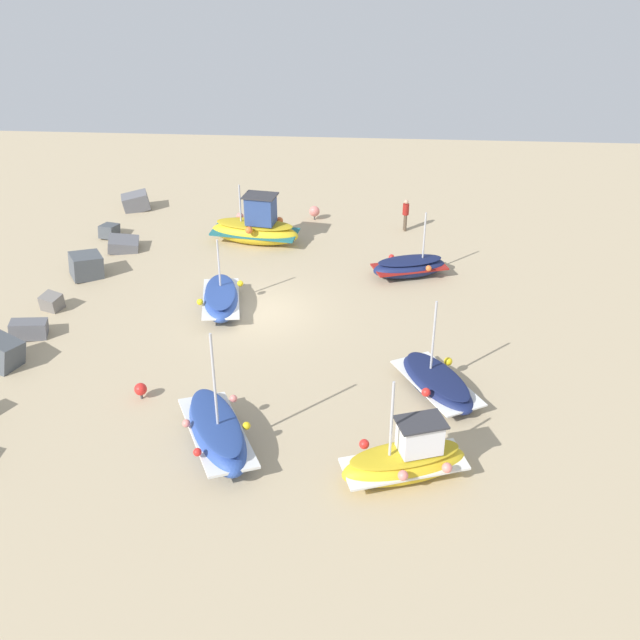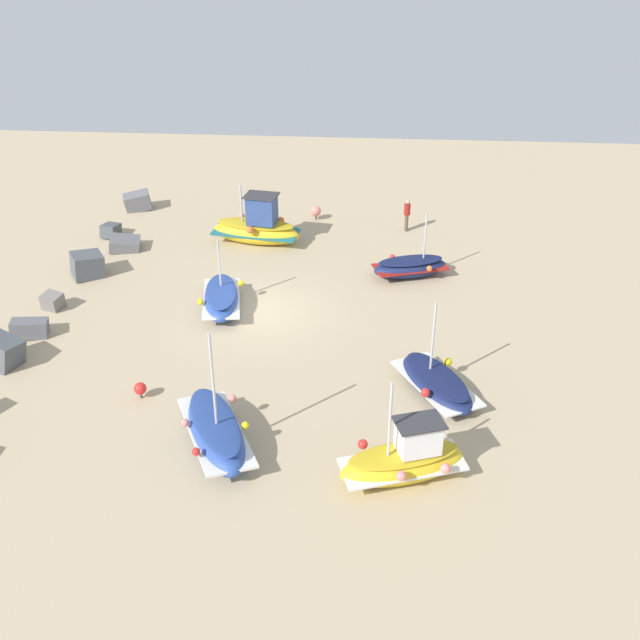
# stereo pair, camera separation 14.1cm
# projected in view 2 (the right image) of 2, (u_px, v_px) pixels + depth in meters

# --- Properties ---
(ground_plane) EXTENTS (51.96, 51.96, 0.00)m
(ground_plane) POSITION_uv_depth(u_px,v_px,m) (261.00, 312.00, 29.94)
(ground_plane) COLOR tan
(fishing_boat_0) EXTENTS (2.35, 3.60, 2.97)m
(fishing_boat_0) POSITION_uv_depth(u_px,v_px,m) (410.00, 267.00, 32.56)
(fishing_boat_0) COLOR navy
(fishing_boat_0) RESTS_ON ground_plane
(fishing_boat_1) EXTENTS (3.87, 2.08, 2.90)m
(fishing_boat_1) POSITION_uv_depth(u_px,v_px,m) (221.00, 298.00, 29.96)
(fishing_boat_1) COLOR #2D4C9E
(fishing_boat_1) RESTS_ON ground_plane
(fishing_boat_2) EXTENTS (4.38, 3.17, 4.21)m
(fishing_boat_2) POSITION_uv_depth(u_px,v_px,m) (216.00, 431.00, 22.19)
(fishing_boat_2) COLOR #2D4C9E
(fishing_boat_2) RESTS_ON ground_plane
(fishing_boat_3) EXTENTS (3.99, 3.12, 3.31)m
(fishing_boat_3) POSITION_uv_depth(u_px,v_px,m) (436.00, 383.00, 24.77)
(fishing_boat_3) COLOR navy
(fishing_boat_3) RESTS_ON ground_plane
(fishing_boat_4) EXTENTS (2.27, 4.55, 2.97)m
(fishing_boat_4) POSITION_uv_depth(u_px,v_px,m) (257.00, 227.00, 35.61)
(fishing_boat_4) COLOR gold
(fishing_boat_4) RESTS_ON ground_plane
(fishing_boat_5) EXTENTS (2.44, 3.95, 3.48)m
(fishing_boat_5) POSITION_uv_depth(u_px,v_px,m) (405.00, 460.00, 20.92)
(fishing_boat_5) COLOR gold
(fishing_boat_5) RESTS_ON ground_plane
(person_walking) EXTENTS (0.32, 0.32, 1.64)m
(person_walking) POSITION_uv_depth(u_px,v_px,m) (407.00, 213.00, 36.93)
(person_walking) COLOR brown
(person_walking) RESTS_ON ground_plane
(breakwater_rocks) EXTENTS (22.63, 2.90, 1.37)m
(breakwater_rocks) POSITION_uv_depth(u_px,v_px,m) (71.00, 286.00, 31.03)
(breakwater_rocks) COLOR #4C5156
(breakwater_rocks) RESTS_ON ground_plane
(mooring_buoy_0) EXTENTS (0.55, 0.55, 0.74)m
(mooring_buoy_0) POSITION_uv_depth(u_px,v_px,m) (316.00, 211.00, 38.47)
(mooring_buoy_0) COLOR #3F3F42
(mooring_buoy_0) RESTS_ON ground_plane
(mooring_buoy_1) EXTENTS (0.42, 0.42, 0.59)m
(mooring_buoy_1) POSITION_uv_depth(u_px,v_px,m) (140.00, 389.00, 24.52)
(mooring_buoy_1) COLOR #3F3F42
(mooring_buoy_1) RESTS_ON ground_plane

